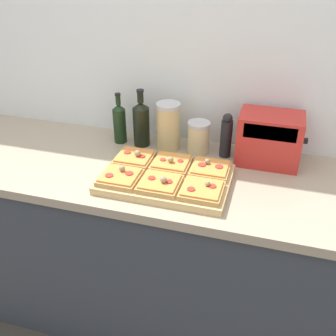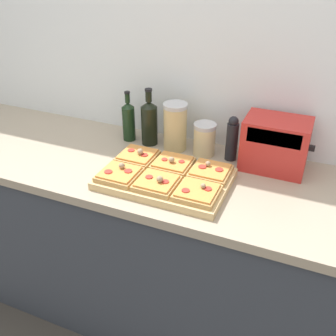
# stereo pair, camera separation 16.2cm
# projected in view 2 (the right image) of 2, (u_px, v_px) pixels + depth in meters

# --- Properties ---
(wall_back) EXTENTS (6.00, 0.06, 2.50)m
(wall_back) POSITION_uv_depth(u_px,v_px,m) (197.00, 69.00, 1.81)
(wall_back) COLOR silver
(wall_back) RESTS_ON ground_plane
(kitchen_counter) EXTENTS (2.63, 0.67, 0.90)m
(kitchen_counter) POSITION_uv_depth(u_px,v_px,m) (167.00, 248.00, 1.94)
(kitchen_counter) COLOR #333842
(kitchen_counter) RESTS_ON ground_plane
(cutting_board) EXTENTS (0.52, 0.35, 0.03)m
(cutting_board) POSITION_uv_depth(u_px,v_px,m) (165.00, 179.00, 1.61)
(cutting_board) COLOR tan
(cutting_board) RESTS_ON kitchen_counter
(pizza_slice_back_left) EXTENTS (0.16, 0.15, 0.06)m
(pizza_slice_back_left) POSITION_uv_depth(u_px,v_px,m) (138.00, 156.00, 1.72)
(pizza_slice_back_left) COLOR tan
(pizza_slice_back_left) RESTS_ON cutting_board
(pizza_slice_back_center) EXTENTS (0.16, 0.15, 0.05)m
(pizza_slice_back_center) POSITION_uv_depth(u_px,v_px,m) (173.00, 163.00, 1.66)
(pizza_slice_back_center) COLOR tan
(pizza_slice_back_center) RESTS_ON cutting_board
(pizza_slice_back_right) EXTENTS (0.16, 0.15, 0.05)m
(pizza_slice_back_right) POSITION_uv_depth(u_px,v_px,m) (210.00, 171.00, 1.61)
(pizza_slice_back_right) COLOR tan
(pizza_slice_back_right) RESTS_ON cutting_board
(pizza_slice_front_left) EXTENTS (0.16, 0.15, 0.05)m
(pizza_slice_front_left) POSITION_uv_depth(u_px,v_px,m) (119.00, 174.00, 1.59)
(pizza_slice_front_left) COLOR tan
(pizza_slice_front_left) RESTS_ON cutting_board
(pizza_slice_front_center) EXTENTS (0.16, 0.15, 0.05)m
(pizza_slice_front_center) POSITION_uv_depth(u_px,v_px,m) (157.00, 183.00, 1.53)
(pizza_slice_front_center) COLOR tan
(pizza_slice_front_center) RESTS_ON cutting_board
(pizza_slice_front_right) EXTENTS (0.16, 0.15, 0.05)m
(pizza_slice_front_right) POSITION_uv_depth(u_px,v_px,m) (197.00, 192.00, 1.48)
(pizza_slice_front_right) COLOR tan
(pizza_slice_front_right) RESTS_ON cutting_board
(olive_oil_bottle) EXTENTS (0.06, 0.06, 0.25)m
(olive_oil_bottle) POSITION_uv_depth(u_px,v_px,m) (129.00, 120.00, 1.91)
(olive_oil_bottle) COLOR black
(olive_oil_bottle) RESTS_ON kitchen_counter
(wine_bottle) EXTENTS (0.08, 0.08, 0.28)m
(wine_bottle) POSITION_uv_depth(u_px,v_px,m) (149.00, 122.00, 1.87)
(wine_bottle) COLOR black
(wine_bottle) RESTS_ON kitchen_counter
(grain_jar_tall) EXTENTS (0.11, 0.11, 0.23)m
(grain_jar_tall) POSITION_uv_depth(u_px,v_px,m) (175.00, 126.00, 1.82)
(grain_jar_tall) COLOR tan
(grain_jar_tall) RESTS_ON kitchen_counter
(grain_jar_short) EXTENTS (0.10, 0.10, 0.15)m
(grain_jar_short) POSITION_uv_depth(u_px,v_px,m) (204.00, 139.00, 1.79)
(grain_jar_short) COLOR beige
(grain_jar_short) RESTS_ON kitchen_counter
(pepper_mill) EXTENTS (0.05, 0.05, 0.21)m
(pepper_mill) POSITION_uv_depth(u_px,v_px,m) (232.00, 139.00, 1.74)
(pepper_mill) COLOR black
(pepper_mill) RESTS_ON kitchen_counter
(toaster_oven) EXTENTS (0.29, 0.19, 0.23)m
(toaster_oven) POSITION_uv_depth(u_px,v_px,m) (275.00, 144.00, 1.67)
(toaster_oven) COLOR red
(toaster_oven) RESTS_ON kitchen_counter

